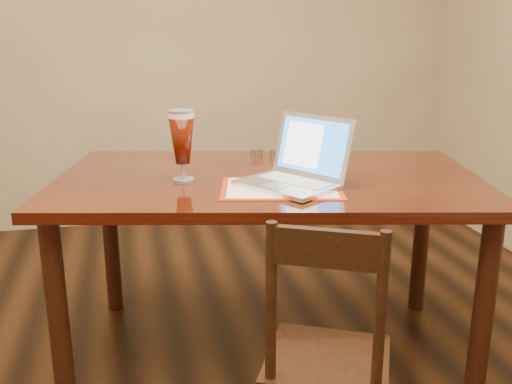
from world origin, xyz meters
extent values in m
cube|color=tan|center=(0.00, 2.50, 1.35)|extent=(4.50, 0.01, 2.70)
cube|color=#461709|center=(0.40, 0.55, 0.80)|extent=(1.92, 1.34, 0.04)
cylinder|color=black|center=(-0.46, 0.32, 0.39)|extent=(0.08, 0.08, 0.78)
cylinder|color=black|center=(1.08, -0.02, 0.39)|extent=(0.08, 0.08, 0.78)
cylinder|color=black|center=(-0.28, 1.12, 0.39)|extent=(0.08, 0.08, 0.78)
cylinder|color=black|center=(1.26, 0.77, 0.39)|extent=(0.08, 0.08, 0.78)
cube|color=#B02810|center=(0.40, 0.35, 0.82)|extent=(0.52, 0.42, 0.00)
cube|color=white|center=(0.40, 0.35, 0.83)|extent=(0.47, 0.37, 0.00)
cube|color=silver|center=(0.42, 0.35, 0.83)|extent=(0.41, 0.44, 0.02)
cube|color=silver|center=(0.46, 0.38, 0.84)|extent=(0.26, 0.31, 0.00)
cube|color=#B7B7BC|center=(0.36, 0.31, 0.84)|extent=(0.10, 0.11, 0.00)
cube|color=silver|center=(0.55, 0.44, 0.96)|extent=(0.26, 0.34, 0.24)
cube|color=blue|center=(0.55, 0.44, 0.96)|extent=(0.22, 0.29, 0.20)
cube|color=white|center=(0.52, 0.47, 0.96)|extent=(0.14, 0.18, 0.17)
cylinder|color=silver|center=(0.04, 0.55, 0.83)|extent=(0.09, 0.09, 0.01)
cylinder|color=silver|center=(0.04, 0.55, 0.86)|extent=(0.02, 0.02, 0.06)
cylinder|color=white|center=(0.04, 0.55, 1.09)|extent=(0.10, 0.10, 0.02)
cylinder|color=silver|center=(0.04, 0.55, 1.10)|extent=(0.10, 0.10, 0.01)
cylinder|color=silver|center=(0.43, 0.91, 0.84)|extent=(0.06, 0.06, 0.04)
cylinder|color=silver|center=(0.52, 0.88, 0.84)|extent=(0.06, 0.06, 0.04)
cube|color=black|center=(0.41, -0.19, 0.39)|extent=(0.50, 0.50, 0.04)
cylinder|color=black|center=(0.34, 0.01, 0.19)|extent=(0.04, 0.04, 0.37)
cylinder|color=black|center=(0.21, -0.25, 0.66)|extent=(0.03, 0.03, 0.49)
cylinder|color=black|center=(0.48, -0.38, 0.66)|extent=(0.03, 0.03, 0.49)
cube|color=black|center=(0.35, -0.32, 0.84)|extent=(0.29, 0.16, 0.11)
camera|label=1|loc=(-0.16, -1.69, 1.42)|focal=40.00mm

